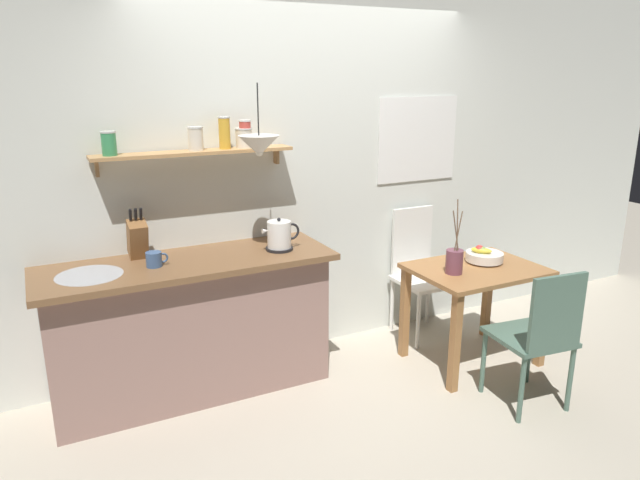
% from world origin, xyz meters
% --- Properties ---
extents(ground_plane, '(14.00, 14.00, 0.00)m').
position_xyz_m(ground_plane, '(0.00, 0.00, 0.00)').
color(ground_plane, '#BCB29E').
extents(back_wall, '(6.80, 0.11, 2.70)m').
position_xyz_m(back_wall, '(0.20, 0.65, 1.35)').
color(back_wall, silver).
rests_on(back_wall, ground_plane).
extents(kitchen_counter, '(1.83, 0.63, 0.92)m').
position_xyz_m(kitchen_counter, '(-1.00, 0.32, 0.47)').
color(kitchen_counter, gray).
rests_on(kitchen_counter, ground_plane).
extents(wall_shelf, '(1.27, 0.20, 0.34)m').
position_xyz_m(wall_shelf, '(-0.82, 0.49, 1.61)').
color(wall_shelf, tan).
extents(dining_table, '(0.89, 0.67, 0.73)m').
position_xyz_m(dining_table, '(0.93, -0.17, 0.60)').
color(dining_table, '#9E6B3D').
rests_on(dining_table, ground_plane).
extents(dining_chair_near, '(0.47, 0.48, 0.93)m').
position_xyz_m(dining_chair_near, '(0.85, -0.85, 0.52)').
color(dining_chair_near, '#4C6B5B').
rests_on(dining_chair_near, ground_plane).
extents(dining_chair_far, '(0.42, 0.44, 1.02)m').
position_xyz_m(dining_chair_far, '(0.88, 0.43, 0.55)').
color(dining_chair_far, white).
rests_on(dining_chair_far, ground_plane).
extents(fruit_bowl, '(0.27, 0.27, 0.13)m').
position_xyz_m(fruit_bowl, '(1.05, -0.11, 0.78)').
color(fruit_bowl, silver).
rests_on(fruit_bowl, dining_table).
extents(twig_vase, '(0.12, 0.12, 0.52)m').
position_xyz_m(twig_vase, '(0.70, -0.20, 0.81)').
color(twig_vase, brown).
rests_on(twig_vase, dining_table).
extents(electric_kettle, '(0.26, 0.18, 0.22)m').
position_xyz_m(electric_kettle, '(-0.40, 0.25, 1.02)').
color(electric_kettle, black).
rests_on(electric_kettle, kitchen_counter).
extents(knife_block, '(0.11, 0.19, 0.33)m').
position_xyz_m(knife_block, '(-1.27, 0.47, 1.05)').
color(knife_block, brown).
rests_on(knife_block, kitchen_counter).
extents(coffee_mug_by_sink, '(0.13, 0.09, 0.09)m').
position_xyz_m(coffee_mug_by_sink, '(-1.21, 0.27, 0.97)').
color(coffee_mug_by_sink, '#3D5B89').
rests_on(coffee_mug_by_sink, kitchen_counter).
extents(pendant_lamp, '(0.25, 0.25, 0.43)m').
position_xyz_m(pendant_lamp, '(-0.55, 0.18, 1.62)').
color(pendant_lamp, black).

